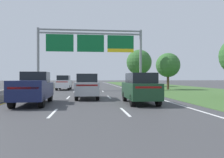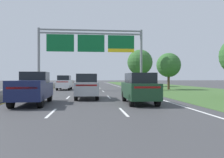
{
  "view_description": "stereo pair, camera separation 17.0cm",
  "coord_description": "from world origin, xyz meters",
  "px_view_note": "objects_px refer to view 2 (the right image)",
  "views": [
    {
      "loc": [
        -0.08,
        -1.17,
        1.8
      ],
      "look_at": [
        2.38,
        21.9,
        1.65
      ],
      "focal_mm": 36.18,
      "sensor_mm": 36.0,
      "label": 1
    },
    {
      "loc": [
        0.08,
        -1.18,
        1.8
      ],
      "look_at": [
        2.38,
        21.9,
        1.65
      ],
      "focal_mm": 36.18,
      "sensor_mm": 36.0,
      "label": 2
    }
  ],
  "objects_px": {
    "car_white_left_lane_suv": "(64,82)",
    "pickup_truck_navy": "(33,88)",
    "overhead_sign_gantry": "(91,46)",
    "roadside_tree_far": "(140,62)",
    "car_darkgreen_right_lane_suv": "(139,88)",
    "roadside_tree_mid": "(169,65)",
    "car_silver_centre_lane_suv": "(87,86)"
  },
  "relations": [
    {
      "from": "overhead_sign_gantry",
      "to": "car_darkgreen_right_lane_suv",
      "type": "height_order",
      "value": "overhead_sign_gantry"
    },
    {
      "from": "car_silver_centre_lane_suv",
      "to": "roadside_tree_far",
      "type": "bearing_deg",
      "value": -21.59
    },
    {
      "from": "car_white_left_lane_suv",
      "to": "roadside_tree_mid",
      "type": "relative_size",
      "value": 0.86
    },
    {
      "from": "roadside_tree_mid",
      "to": "pickup_truck_navy",
      "type": "bearing_deg",
      "value": -132.3
    },
    {
      "from": "overhead_sign_gantry",
      "to": "roadside_tree_mid",
      "type": "xyz_separation_m",
      "value": [
        11.58,
        0.28,
        -2.62
      ]
    },
    {
      "from": "pickup_truck_navy",
      "to": "roadside_tree_mid",
      "type": "xyz_separation_m",
      "value": [
        15.62,
        17.16,
        2.6
      ]
    },
    {
      "from": "car_darkgreen_right_lane_suv",
      "to": "car_silver_centre_lane_suv",
      "type": "xyz_separation_m",
      "value": [
        -3.65,
        4.04,
        0.0
      ]
    },
    {
      "from": "car_darkgreen_right_lane_suv",
      "to": "car_white_left_lane_suv",
      "type": "distance_m",
      "value": 19.47
    },
    {
      "from": "car_silver_centre_lane_suv",
      "to": "roadside_tree_far",
      "type": "relative_size",
      "value": 0.62
    },
    {
      "from": "car_white_left_lane_suv",
      "to": "roadside_tree_mid",
      "type": "bearing_deg",
      "value": -91.65
    },
    {
      "from": "overhead_sign_gantry",
      "to": "car_darkgreen_right_lane_suv",
      "type": "relative_size",
      "value": 3.19
    },
    {
      "from": "pickup_truck_navy",
      "to": "roadside_tree_far",
      "type": "height_order",
      "value": "roadside_tree_far"
    },
    {
      "from": "car_darkgreen_right_lane_suv",
      "to": "roadside_tree_mid",
      "type": "bearing_deg",
      "value": -24.94
    },
    {
      "from": "car_white_left_lane_suv",
      "to": "pickup_truck_navy",
      "type": "bearing_deg",
      "value": -179.74
    },
    {
      "from": "pickup_truck_navy",
      "to": "car_darkgreen_right_lane_suv",
      "type": "relative_size",
      "value": 1.16
    },
    {
      "from": "car_darkgreen_right_lane_suv",
      "to": "car_white_left_lane_suv",
      "type": "relative_size",
      "value": 1.0
    },
    {
      "from": "pickup_truck_navy",
      "to": "car_white_left_lane_suv",
      "type": "relative_size",
      "value": 1.15
    },
    {
      "from": "roadside_tree_far",
      "to": "overhead_sign_gantry",
      "type": "bearing_deg",
      "value": -127.87
    },
    {
      "from": "overhead_sign_gantry",
      "to": "car_silver_centre_lane_suv",
      "type": "height_order",
      "value": "overhead_sign_gantry"
    },
    {
      "from": "overhead_sign_gantry",
      "to": "pickup_truck_navy",
      "type": "height_order",
      "value": "overhead_sign_gantry"
    },
    {
      "from": "car_silver_centre_lane_suv",
      "to": "overhead_sign_gantry",
      "type": "bearing_deg",
      "value": -1.62
    },
    {
      "from": "car_silver_centre_lane_suv",
      "to": "car_white_left_lane_suv",
      "type": "height_order",
      "value": "same"
    },
    {
      "from": "pickup_truck_navy",
      "to": "car_white_left_lane_suv",
      "type": "bearing_deg",
      "value": -2.15
    },
    {
      "from": "overhead_sign_gantry",
      "to": "roadside_tree_far",
      "type": "bearing_deg",
      "value": 52.13
    },
    {
      "from": "roadside_tree_mid",
      "to": "car_white_left_lane_suv",
      "type": "bearing_deg",
      "value": 177.6
    },
    {
      "from": "pickup_truck_navy",
      "to": "car_white_left_lane_suv",
      "type": "height_order",
      "value": "pickup_truck_navy"
    },
    {
      "from": "pickup_truck_navy",
      "to": "roadside_tree_mid",
      "type": "distance_m",
      "value": 23.35
    },
    {
      "from": "pickup_truck_navy",
      "to": "roadside_tree_far",
      "type": "bearing_deg",
      "value": -26.96
    },
    {
      "from": "pickup_truck_navy",
      "to": "roadside_tree_far",
      "type": "xyz_separation_m",
      "value": [
        14.09,
        29.81,
        3.88
      ]
    },
    {
      "from": "overhead_sign_gantry",
      "to": "car_darkgreen_right_lane_suv",
      "type": "xyz_separation_m",
      "value": [
        3.2,
        -17.21,
        -5.2
      ]
    },
    {
      "from": "pickup_truck_navy",
      "to": "roadside_tree_mid",
      "type": "height_order",
      "value": "roadside_tree_mid"
    },
    {
      "from": "pickup_truck_navy",
      "to": "car_silver_centre_lane_suv",
      "type": "relative_size",
      "value": 1.16
    }
  ]
}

